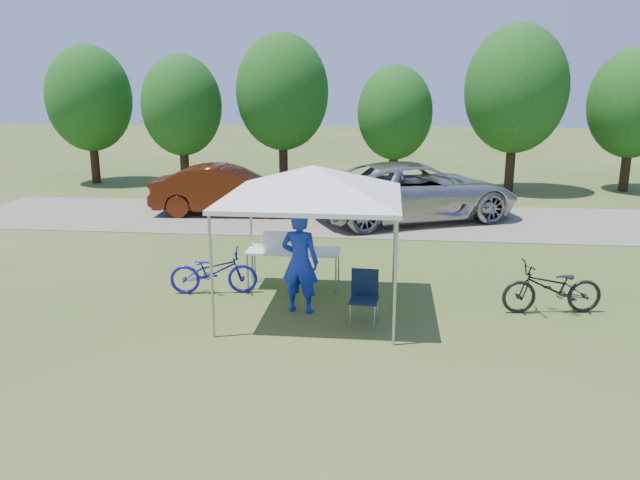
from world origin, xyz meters
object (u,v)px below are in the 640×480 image
object	(u,v)px
bike_blue	(214,271)
minivan	(415,191)
bike_dark	(553,288)
cooler	(275,241)
folding_table	(294,252)
cyclist	(300,262)
sedan	(227,190)
folding_chair	(364,292)

from	to	relation	value
bike_blue	minivan	world-z (taller)	minivan
bike_dark	bike_blue	bearing A→B (deg)	-101.97
cooler	bike_blue	distance (m)	1.41
bike_dark	minivan	xyz separation A→B (m)	(-2.25, 7.84, 0.42)
folding_table	minivan	distance (m)	7.34
cyclist	bike_blue	world-z (taller)	cyclist
cooler	sedan	world-z (taller)	sedan
folding_table	minivan	size ratio (longest dim) A/B	0.30
folding_chair	bike_blue	distance (m)	3.33
folding_table	folding_chair	size ratio (longest dim) A/B	2.02
folding_chair	cyclist	bearing A→B (deg)	167.10
cyclist	minivan	distance (m)	8.63
cyclist	bike_blue	bearing A→B (deg)	-14.01
sedan	bike_blue	bearing A→B (deg)	-171.42
folding_chair	cyclist	xyz separation A→B (m)	(-1.21, 0.38, 0.40)
folding_table	cyclist	world-z (taller)	cyclist
cooler	cyclist	size ratio (longest dim) A/B	0.25
cyclist	bike_dark	world-z (taller)	cyclist
bike_dark	sedan	distance (m)	11.50
folding_table	folding_chair	xyz separation A→B (m)	(1.55, -1.86, -0.18)
folding_table	cyclist	xyz separation A→B (m)	(0.35, -1.48, 0.22)
cooler	bike_dark	size ratio (longest dim) A/B	0.26
bike_blue	minivan	distance (m)	8.59
minivan	sedan	xyz separation A→B (m)	(-5.98, 0.19, -0.11)
folding_table	folding_chair	bearing A→B (deg)	-50.18
folding_chair	cyclist	size ratio (longest dim) A/B	0.49
sedan	folding_table	bearing A→B (deg)	-159.13
bike_dark	minivan	distance (m)	8.17
bike_blue	folding_table	bearing A→B (deg)	-77.28
cyclist	minivan	xyz separation A→B (m)	(2.38, 8.29, -0.05)
cooler	bike_dark	distance (m)	5.49
bike_blue	cyclist	bearing A→B (deg)	-123.82
folding_table	sedan	distance (m)	7.72
cooler	bike_dark	bearing A→B (deg)	-10.87
folding_table	cooler	bearing A→B (deg)	180.00
folding_chair	sedan	bearing A→B (deg)	122.99
folding_table	bike_dark	xyz separation A→B (m)	(4.98, -1.03, -0.26)
folding_table	bike_dark	bearing A→B (deg)	-11.69
bike_dark	sedan	size ratio (longest dim) A/B	0.39
folding_table	bike_dark	distance (m)	5.09
folding_table	bike_blue	distance (m)	1.69
cooler	bike_dark	world-z (taller)	cooler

